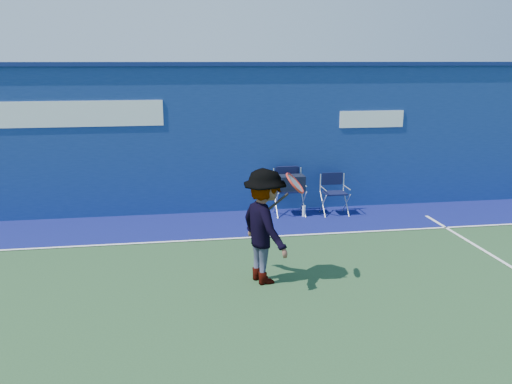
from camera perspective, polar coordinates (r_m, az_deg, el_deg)
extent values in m
plane|color=#254625|center=(6.76, -2.77, -13.78)|extent=(80.00, 80.00, 0.00)
cube|color=navy|center=(11.29, -5.81, 5.43)|extent=(24.00, 0.40, 3.00)
cube|color=navy|center=(11.18, -6.01, 13.26)|extent=(24.00, 0.50, 0.08)
cube|color=white|center=(11.25, -21.40, 7.61)|extent=(4.50, 0.02, 0.50)
cube|color=white|center=(11.80, 12.08, 7.51)|extent=(1.40, 0.02, 0.35)
cube|color=#0D1355|center=(10.55, -5.26, -3.50)|extent=(24.00, 1.80, 0.01)
cube|color=white|center=(9.69, -4.89, -5.01)|extent=(24.00, 0.06, 0.01)
cube|color=black|center=(11.10, 3.56, 0.19)|extent=(0.51, 0.43, 0.03)
cube|color=silver|center=(11.29, 3.30, 1.52)|extent=(0.58, 0.03, 0.42)
cube|color=black|center=(11.28, 3.31, 1.93)|extent=(0.51, 0.03, 0.29)
cube|color=black|center=(11.04, 3.61, 0.94)|extent=(0.58, 0.33, 0.31)
cube|color=black|center=(11.27, 3.31, 2.14)|extent=(0.42, 0.06, 0.23)
cube|color=black|center=(11.24, 8.31, -0.11)|extent=(0.44, 0.37, 0.03)
cube|color=silver|center=(11.40, 8.02, 1.04)|extent=(0.50, 0.02, 0.37)
cube|color=black|center=(11.39, 8.03, 1.40)|extent=(0.44, 0.02, 0.26)
cylinder|color=silver|center=(11.09, 5.06, -2.03)|extent=(0.07, 0.07, 0.23)
imported|color=#EA4738|center=(7.67, 0.92, -3.64)|extent=(0.92, 1.21, 1.66)
torus|color=#B22217|center=(7.47, 4.12, 0.93)|extent=(0.37, 0.43, 0.30)
cylinder|color=gray|center=(7.47, 4.12, 0.93)|extent=(0.30, 0.36, 0.24)
cylinder|color=black|center=(7.40, 2.40, -0.97)|extent=(0.28, 0.12, 0.25)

